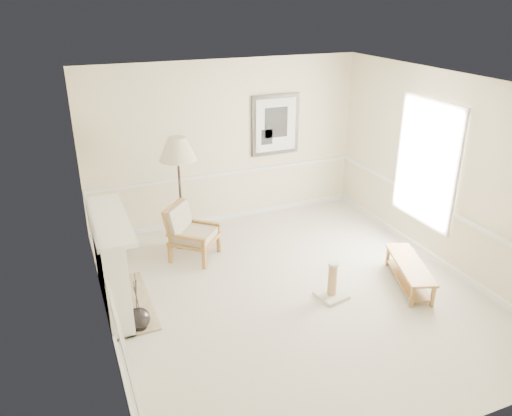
{
  "coord_description": "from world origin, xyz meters",
  "views": [
    {
      "loc": [
        -2.77,
        -5.35,
        3.9
      ],
      "look_at": [
        -0.27,
        0.7,
        1.07
      ],
      "focal_mm": 35.0,
      "sensor_mm": 36.0,
      "label": 1
    }
  ],
  "objects_px": {
    "armchair": "(188,230)",
    "bench": "(409,270)",
    "floor_vase": "(139,319)",
    "scratching_post": "(332,286)",
    "floor_lamp": "(178,152)"
  },
  "relations": [
    {
      "from": "armchair",
      "to": "bench",
      "type": "distance_m",
      "value": 3.39
    },
    {
      "from": "bench",
      "to": "armchair",
      "type": "bearing_deg",
      "value": 142.97
    },
    {
      "from": "bench",
      "to": "floor_vase",
      "type": "bearing_deg",
      "value": 173.56
    },
    {
      "from": "floor_vase",
      "to": "armchair",
      "type": "bearing_deg",
      "value": 55.77
    },
    {
      "from": "scratching_post",
      "to": "armchair",
      "type": "bearing_deg",
      "value": 128.52
    },
    {
      "from": "floor_vase",
      "to": "floor_lamp",
      "type": "distance_m",
      "value": 2.73
    },
    {
      "from": "armchair",
      "to": "floor_lamp",
      "type": "distance_m",
      "value": 1.23
    },
    {
      "from": "floor_vase",
      "to": "armchair",
      "type": "relative_size",
      "value": 0.86
    },
    {
      "from": "floor_lamp",
      "to": "bench",
      "type": "distance_m",
      "value": 3.9
    },
    {
      "from": "armchair",
      "to": "scratching_post",
      "type": "relative_size",
      "value": 1.79
    },
    {
      "from": "armchair",
      "to": "bench",
      "type": "bearing_deg",
      "value": -85.98
    },
    {
      "from": "floor_vase",
      "to": "bench",
      "type": "xyz_separation_m",
      "value": [
        3.79,
        -0.43,
        0.08
      ]
    },
    {
      "from": "bench",
      "to": "scratching_post",
      "type": "height_order",
      "value": "scratching_post"
    },
    {
      "from": "floor_lamp",
      "to": "armchair",
      "type": "bearing_deg",
      "value": -90.83
    },
    {
      "from": "armchair",
      "to": "scratching_post",
      "type": "bearing_deg",
      "value": -100.42
    }
  ]
}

